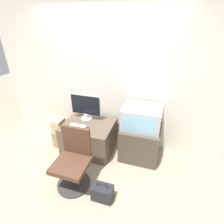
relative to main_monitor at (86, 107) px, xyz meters
The scene contains 12 objects.
ground_plane 1.36m from the main_monitor, 72.80° to the right, with size 12.00×12.00×0.00m, color tan.
wall_back 0.65m from the main_monitor, 41.39° to the left, with size 4.40×0.05×2.60m.
desk 0.56m from the main_monitor, 56.85° to the right, with size 0.91×0.75×0.56m.
side_stand 1.18m from the main_monitor, ahead, with size 0.67×0.61×0.62m.
main_monitor is the anchor object (origin of this frame).
keyboard 0.38m from the main_monitor, 97.65° to the right, with size 0.30×0.10×0.01m.
mouse 0.43m from the main_monitor, 61.85° to the right, with size 0.06×0.03×0.03m.
crt_tv 1.06m from the main_monitor, ahead, with size 0.64×0.52×0.37m.
office_chair 1.08m from the main_monitor, 77.15° to the right, with size 0.51×0.51×0.92m.
cardboard_box_lower 0.84m from the main_monitor, 154.04° to the right, with size 0.20×0.26×0.34m.
cardboard_box_upper 0.65m from the main_monitor, 154.04° to the right, with size 0.19×0.24×0.24m.
handbag 1.51m from the main_monitor, 57.26° to the right, with size 0.30×0.17×0.34m.
Camera 1 is at (1.02, -1.59, 2.27)m, focal length 28.00 mm.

